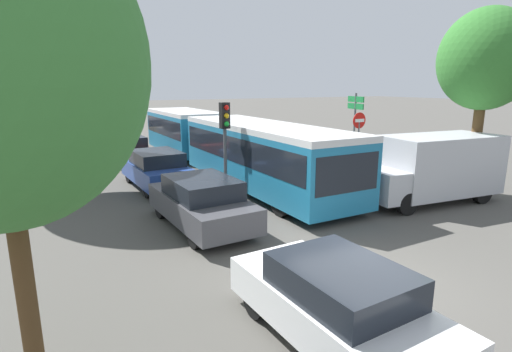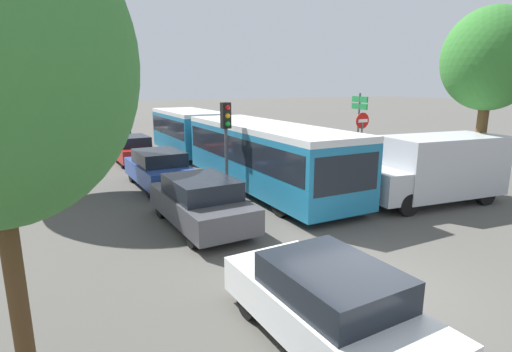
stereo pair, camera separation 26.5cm
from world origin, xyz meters
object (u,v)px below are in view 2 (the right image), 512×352
at_px(queued_car_white, 328,304).
at_px(no_entry_sign, 362,134).
at_px(city_bus_rear, 89,109).
at_px(queued_car_silver, 113,136).
at_px(queued_car_red, 132,149).
at_px(queued_car_tan, 106,130).
at_px(queued_car_blue, 159,169).
at_px(tree_left_mid, 47,57).
at_px(tree_right_near, 490,60).
at_px(traffic_light, 226,128).
at_px(direction_sign_post, 359,115).
at_px(queued_car_graphite, 201,202).
at_px(white_van, 436,167).
at_px(articulated_bus, 226,140).

relative_size(queued_car_white, no_entry_sign, 1.42).
height_order(city_bus_rear, queued_car_silver, city_bus_rear).
bearing_deg(queued_car_red, queued_car_tan, -2.49).
bearing_deg(no_entry_sign, queued_car_blue, -104.32).
bearing_deg(queued_car_tan, queued_car_silver, 175.57).
relative_size(tree_left_mid, tree_right_near, 1.20).
bearing_deg(traffic_light, queued_car_blue, -148.54).
xyz_separation_m(queued_car_blue, direction_sign_post, (9.89, -0.25, 1.81)).
bearing_deg(queued_car_tan, traffic_light, -176.95).
bearing_deg(queued_car_graphite, queued_car_blue, -3.40).
bearing_deg(tree_right_near, queued_car_blue, 148.23).
bearing_deg(tree_left_mid, queued_car_red, 56.24).
relative_size(queued_car_silver, traffic_light, 1.33).
distance_m(queued_car_white, queued_car_red, 16.89).
relative_size(queued_car_tan, direction_sign_post, 1.10).
xyz_separation_m(queued_car_red, no_entry_sign, (8.48, -7.92, 1.16)).
bearing_deg(tree_right_near, no_entry_sign, 113.75).
bearing_deg(city_bus_rear, queued_car_graphite, 174.97).
bearing_deg(traffic_light, no_entry_sign, 90.69).
distance_m(queued_car_graphite, queued_car_red, 10.90).
relative_size(queued_car_red, queued_car_tan, 1.04).
bearing_deg(traffic_light, white_van, 54.31).
bearing_deg(queued_car_white, city_bus_rear, -2.84).
relative_size(direction_sign_post, tree_right_near, 0.54).
relative_size(queued_car_red, traffic_light, 1.21).
xyz_separation_m(queued_car_silver, queued_car_tan, (0.15, 5.15, -0.09)).
height_order(queued_car_blue, tree_right_near, tree_right_near).
bearing_deg(queued_car_silver, tree_left_mid, 159.89).
bearing_deg(queued_car_tan, queued_car_white, 177.26).
bearing_deg(queued_car_tan, queued_car_graphite, 177.33).
xyz_separation_m(traffic_light, direction_sign_post, (8.07, 2.37, 0.05)).
bearing_deg(white_van, queued_car_graphite, -3.67).
xyz_separation_m(queued_car_blue, white_van, (7.94, -6.50, 0.50)).
bearing_deg(no_entry_sign, white_van, -6.55).
height_order(traffic_light, no_entry_sign, traffic_light).
height_order(traffic_light, tree_right_near, tree_right_near).
distance_m(queued_car_tan, white_van, 24.07).
distance_m(queued_car_red, tree_left_mid, 7.55).
bearing_deg(articulated_bus, queued_car_red, -141.32).
relative_size(no_entry_sign, tree_left_mid, 0.35).
bearing_deg(white_van, city_bus_rear, -71.77).
bearing_deg(queued_car_silver, tree_right_near, -151.56).
xyz_separation_m(city_bus_rear, queued_car_blue, (-0.00, -29.99, -0.71)).
xyz_separation_m(queued_car_graphite, white_van, (8.00, -1.36, 0.50)).
xyz_separation_m(queued_car_tan, no_entry_sign, (8.52, -18.35, 1.19)).
bearing_deg(queued_car_white, white_van, -62.74).
bearing_deg(direction_sign_post, city_bus_rear, -61.11).
xyz_separation_m(queued_car_graphite, tree_right_near, (10.36, -1.23, 4.10)).
xyz_separation_m(city_bus_rear, queued_car_graphite, (-0.06, -35.13, -0.71)).
height_order(city_bus_rear, queued_car_tan, city_bus_rear).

